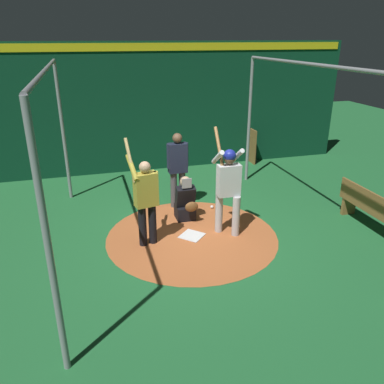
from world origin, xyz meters
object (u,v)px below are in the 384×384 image
batter (228,184)px  home_plate (192,236)px  bench (372,210)px  bat_rack (252,147)px  visitor (146,198)px  catcher (186,203)px  baseball_0 (212,207)px  umpire (178,166)px

batter → home_plate: bearing=-94.1°
bench → bat_rack: bearing=-174.7°
visitor → bench: 4.55m
catcher → bench: size_ratio=0.56×
baseball_0 → bat_rack: bearing=142.4°
batter → baseball_0: bearing=175.7°
umpire → bench: 4.17m
batter → bench: 3.01m
batter → bench: batter is taller
home_plate → visitor: visitor is taller
baseball_0 → home_plate: bearing=-35.0°
bat_rack → bench: (4.88, 0.45, -0.05)m
bat_rack → baseball_0: size_ratio=14.20×
umpire → home_plate: bearing=-3.4°
umpire → bat_rack: (-2.67, 3.04, -0.49)m
catcher → bench: (1.50, 3.50, 0.06)m
batter → visitor: (-0.01, -1.60, -0.11)m
umpire → baseball_0: (0.35, 0.71, -0.94)m
visitor → baseball_0: bearing=113.5°
baseball_0 → visitor: bearing=-54.9°
visitor → bat_rack: bearing=124.8°
umpire → bat_rack: 4.07m
home_plate → umpire: (-1.50, 0.09, 0.97)m
home_plate → batter: (0.05, 0.71, 1.05)m
home_plate → catcher: size_ratio=0.43×
home_plate → baseball_0: size_ratio=5.68×
batter → bat_rack: bearing=150.2°
batter → visitor: size_ratio=1.04×
home_plate → catcher: (-0.78, 0.08, 0.38)m
home_plate → bench: bearing=78.7°
batter → umpire: size_ratio=1.21×
bench → umpire: bearing=-122.3°
umpire → bench: umpire is taller
bat_rack → batter: bearing=-29.8°
baseball_0 → catcher: bearing=-63.5°
catcher → baseball_0: bearing=116.5°
batter → umpire: (-1.55, -0.62, -0.08)m
home_plate → bench: bench is taller
catcher → bat_rack: size_ratio=0.94×
batter → visitor: 1.61m
home_plate → umpire: 1.78m
home_plate → bat_rack: size_ratio=0.40×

